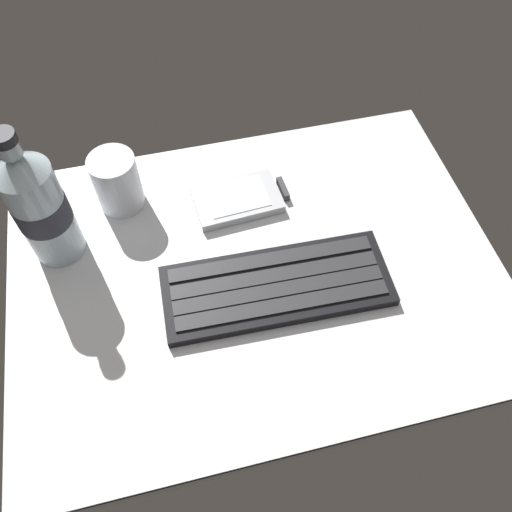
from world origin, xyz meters
TOP-DOWN VIEW (x-y plane):
  - ground_plane at (0.00, -0.23)cm, footprint 64.00×48.00cm
  - keyboard at (1.84, -3.61)cm, footprint 29.35×11.96cm
  - handheld_device at (0.66, 11.51)cm, footprint 13.15×8.39cm
  - juice_cup at (-15.89, 15.54)cm, footprint 6.40×6.40cm
  - water_bottle at (-24.82, 9.41)cm, footprint 6.73×6.73cm

SIDE VIEW (x-z plane):
  - ground_plane at x=0.00cm, z-range -2.39..0.41cm
  - handheld_device at x=0.66cm, z-range -0.02..1.48cm
  - keyboard at x=1.84cm, z-range -0.04..1.66cm
  - juice_cup at x=-15.89cm, z-range -0.34..8.16cm
  - water_bottle at x=-24.82cm, z-range -1.39..19.41cm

